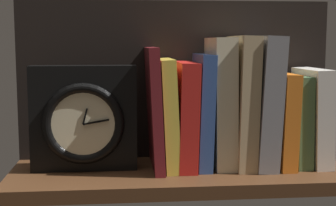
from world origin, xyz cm
name	(u,v)px	position (x,y,z in cm)	size (l,w,h in cm)	color
ground_plane	(181,175)	(0.00, 0.00, -1.25)	(65.65, 23.73, 2.50)	#4C2D19
back_panel	(175,80)	(0.00, 11.26, 16.57)	(65.65, 1.20, 33.13)	black
book_maroon_dawkins	(154,108)	(-5.09, 2.32, 11.75)	(1.95, 16.68, 23.50)	maroon
book_yellow_seinlanguage	(168,113)	(-2.45, 2.32, 10.63)	(2.72, 14.70, 21.27)	gold
book_red_requiem	(185,115)	(0.98, 2.32, 10.32)	(3.55, 14.75, 20.65)	red
book_blue_modern	(202,111)	(4.39, 2.32, 11.08)	(2.67, 13.42, 22.16)	#2D4C8E
book_cream_twain	(221,102)	(8.06, 2.32, 12.69)	(4.07, 12.90, 25.38)	beige
book_tan_shortstories	(241,101)	(12.20, 2.32, 12.84)	(3.60, 14.99, 25.67)	tan
book_gray_chess	(261,101)	(16.30, 2.32, 12.81)	(4.02, 16.06, 25.62)	gray
book_orange_pandolfini	(279,119)	(20.10, 2.32, 9.23)	(2.97, 15.59, 18.47)	orange
book_green_romantic	(295,120)	(23.33, 2.32, 8.96)	(2.90, 13.17, 17.93)	#476B44
book_white_catcher	(312,116)	(26.88, 2.32, 9.61)	(3.59, 14.29, 19.21)	silver
framed_clock	(84,119)	(-18.62, 1.39, 9.89)	(20.11, 5.90, 20.11)	black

